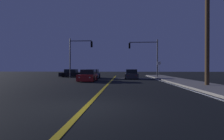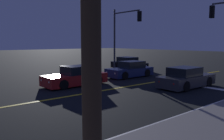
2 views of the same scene
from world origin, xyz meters
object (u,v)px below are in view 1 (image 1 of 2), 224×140
(car_lead_oncoming_navy, at_px, (93,74))
(street_sign_corner, at_px, (159,67))
(car_side_waiting_charcoal, at_px, (131,75))
(traffic_signal_near_right, at_px, (147,52))
(traffic_signal_far_left, at_px, (78,52))
(car_far_approaching_black, at_px, (72,74))
(utility_pole_right, at_px, (207,18))
(car_following_oncoming_red, at_px, (88,76))

(car_lead_oncoming_navy, distance_m, street_sign_corner, 9.76)
(car_side_waiting_charcoal, height_order, traffic_signal_near_right, traffic_signal_near_right)
(traffic_signal_far_left, bearing_deg, car_far_approaching_black, 124.21)
(traffic_signal_far_left, relative_size, utility_pole_right, 0.59)
(traffic_signal_near_right, bearing_deg, car_following_oncoming_red, 47.06)
(traffic_signal_near_right, distance_m, street_sign_corner, 3.96)
(utility_pole_right, distance_m, street_sign_corner, 12.43)
(car_lead_oncoming_navy, xyz_separation_m, traffic_signal_far_left, (-2.60, 1.49, 3.52))
(street_sign_corner, bearing_deg, utility_pole_right, -83.21)
(car_far_approaching_black, bearing_deg, utility_pole_right, 47.15)
(car_side_waiting_charcoal, distance_m, street_sign_corner, 4.20)
(car_lead_oncoming_navy, bearing_deg, street_sign_corner, -178.62)
(traffic_signal_near_right, distance_m, utility_pole_right, 14.87)
(car_side_waiting_charcoal, relative_size, car_lead_oncoming_navy, 1.04)
(traffic_signal_far_left, bearing_deg, car_lead_oncoming_navy, -29.71)
(car_far_approaching_black, xyz_separation_m, car_side_waiting_charcoal, (9.82, -4.12, 0.00))
(car_following_oncoming_red, xyz_separation_m, street_sign_corner, (9.27, 5.72, 1.09))
(car_side_waiting_charcoal, bearing_deg, utility_pole_right, -64.28)
(car_following_oncoming_red, bearing_deg, utility_pole_right, 149.09)
(traffic_signal_far_left, relative_size, street_sign_corner, 2.49)
(car_side_waiting_charcoal, relative_size, traffic_signal_far_left, 0.71)
(car_far_approaching_black, xyz_separation_m, traffic_signal_near_right, (12.50, -0.87, 3.53))
(car_lead_oncoming_navy, bearing_deg, car_following_oncoming_red, 95.18)
(car_following_oncoming_red, xyz_separation_m, traffic_signal_far_left, (-3.03, 7.12, 3.52))
(car_far_approaching_black, bearing_deg, car_following_oncoming_red, 28.46)
(car_far_approaching_black, distance_m, utility_pole_right, 22.23)
(car_following_oncoming_red, bearing_deg, traffic_signal_near_right, -134.35)
(car_far_approaching_black, height_order, car_lead_oncoming_navy, same)
(car_far_approaching_black, bearing_deg, car_lead_oncoming_navy, 50.33)
(car_following_oncoming_red, xyz_separation_m, traffic_signal_near_right, (7.93, 8.52, 3.53))
(car_following_oncoming_red, height_order, street_sign_corner, street_sign_corner)
(car_far_approaching_black, height_order, traffic_signal_near_right, traffic_signal_near_right)
(traffic_signal_near_right, bearing_deg, utility_pole_right, 100.69)
(car_side_waiting_charcoal, relative_size, utility_pole_right, 0.42)
(car_following_oncoming_red, bearing_deg, car_far_approaching_black, -65.45)
(car_far_approaching_black, distance_m, street_sign_corner, 14.36)
(traffic_signal_near_right, bearing_deg, car_lead_oncoming_navy, 19.06)
(car_following_oncoming_red, distance_m, traffic_signal_near_right, 12.16)
(car_far_approaching_black, distance_m, traffic_signal_near_right, 13.02)
(car_far_approaching_black, xyz_separation_m, car_lead_oncoming_navy, (4.15, -3.75, -0.00))
(car_side_waiting_charcoal, bearing_deg, traffic_signal_near_right, 50.57)
(car_side_waiting_charcoal, height_order, car_lead_oncoming_navy, same)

